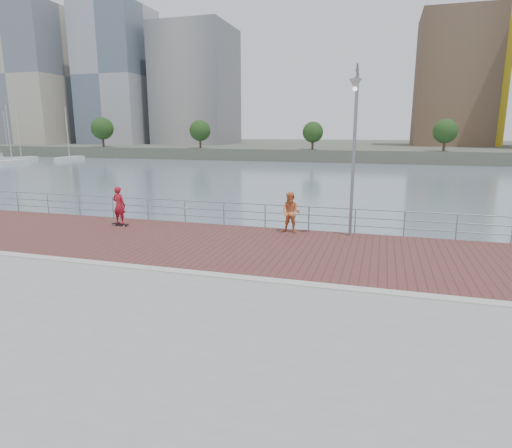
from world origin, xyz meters
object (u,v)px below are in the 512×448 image
(guardrail, at_px, (287,214))
(skateboarder, at_px, (119,205))
(street_lamp, at_px, (354,123))
(bystander, at_px, (291,213))

(guardrail, bearing_deg, skateboarder, -168.25)
(street_lamp, bearing_deg, skateboarder, -176.67)
(guardrail, bearing_deg, street_lamp, -18.81)
(guardrail, distance_m, street_lamp, 5.11)
(skateboarder, bearing_deg, bystander, -169.43)
(street_lamp, relative_size, bystander, 3.71)
(guardrail, height_order, bystander, bystander)
(bystander, bearing_deg, street_lamp, 1.26)
(guardrail, relative_size, bystander, 21.56)
(street_lamp, bearing_deg, guardrail, 161.19)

